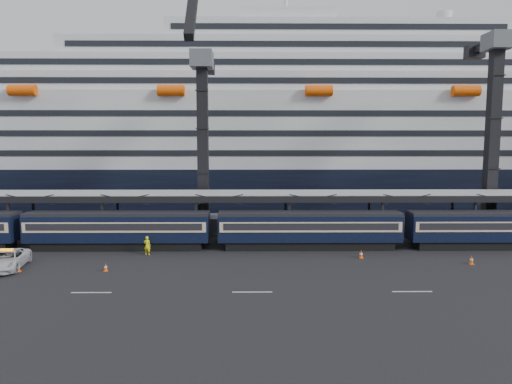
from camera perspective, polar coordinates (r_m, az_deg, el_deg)
ground at (r=41.15m, az=19.73°, el=-9.86°), size 260.00×260.00×0.00m
train at (r=48.79m, az=10.59°, el=-4.44°), size 133.05×3.00×4.05m
canopy at (r=53.26m, az=14.74°, el=-0.32°), size 130.00×6.25×5.53m
cruise_ship at (r=84.04m, az=8.39°, el=6.99°), size 214.09×28.84×34.00m
crane_dark_near at (r=55.95m, az=-6.71°, el=7.00°), size 4.50×17.75×35.08m
crane_dark_mid at (r=61.89m, az=27.70°, el=7.58°), size 4.50×18.24×39.64m
pickup_truck at (r=46.23m, az=-28.70°, el=-7.44°), size 3.72×6.32×1.65m
worker at (r=46.83m, az=-13.44°, el=-6.52°), size 0.76×0.57×1.88m
traffic_cone_b at (r=44.93m, az=-27.59°, el=-8.34°), size 0.40×0.40×0.80m
traffic_cone_c at (r=42.15m, az=-18.28°, el=-8.92°), size 0.36×0.36×0.73m
traffic_cone_d at (r=45.58m, az=13.01°, el=-7.56°), size 0.41×0.41×0.82m
traffic_cone_e at (r=46.68m, az=25.34°, el=-7.67°), size 0.41×0.41×0.83m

